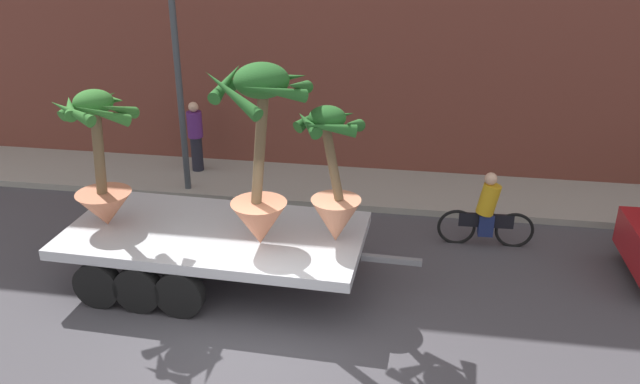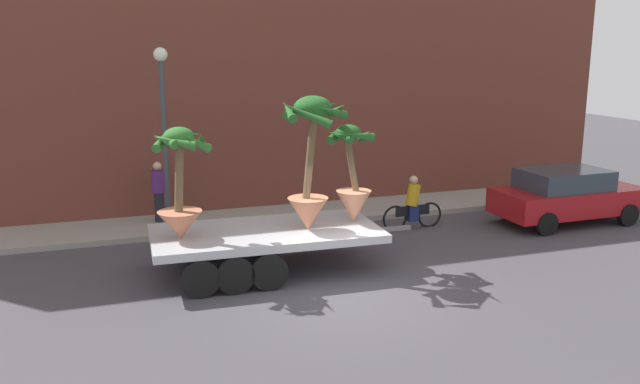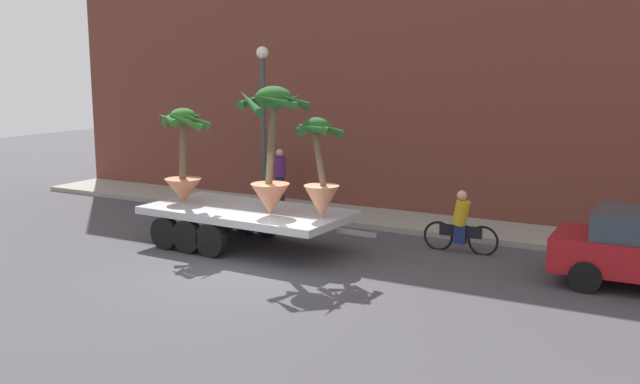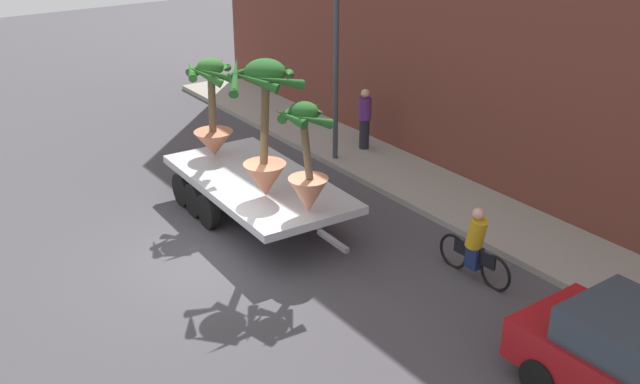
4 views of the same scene
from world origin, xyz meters
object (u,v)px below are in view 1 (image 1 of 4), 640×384
(flatbed_trailer, at_px, (203,240))
(pedestrian_near_gate, at_px, (196,135))
(street_lamp, at_px, (176,53))
(potted_palm_middle, at_px, (333,186))
(cyclist, at_px, (487,214))
(potted_palm_rear, at_px, (101,167))
(potted_palm_front, at_px, (260,156))

(flatbed_trailer, distance_m, pedestrian_near_gate, 4.89)
(street_lamp, bearing_deg, pedestrian_near_gate, 97.35)
(potted_palm_middle, xyz_separation_m, pedestrian_near_gate, (-3.99, 4.63, -0.92))
(flatbed_trailer, relative_size, pedestrian_near_gate, 3.58)
(potted_palm_middle, height_order, cyclist, potted_palm_middle)
(flatbed_trailer, distance_m, potted_palm_rear, 2.10)
(potted_palm_rear, bearing_deg, pedestrian_near_gate, 90.77)
(potted_palm_front, relative_size, street_lamp, 0.62)
(street_lamp, bearing_deg, potted_palm_front, -54.25)
(potted_palm_front, bearing_deg, street_lamp, 125.75)
(potted_palm_front, bearing_deg, potted_palm_middle, 14.74)
(street_lamp, bearing_deg, potted_palm_middle, -42.45)
(potted_palm_rear, bearing_deg, street_lamp, 88.72)
(potted_palm_middle, height_order, potted_palm_front, potted_palm_front)
(cyclist, xyz_separation_m, street_lamp, (-6.53, 1.38, 2.56))
(flatbed_trailer, bearing_deg, potted_palm_middle, -1.42)
(potted_palm_middle, bearing_deg, potted_palm_front, -165.26)
(flatbed_trailer, height_order, street_lamp, street_lamp)
(cyclist, bearing_deg, potted_palm_front, -147.26)
(potted_palm_middle, bearing_deg, potted_palm_rear, -179.13)
(potted_palm_rear, xyz_separation_m, street_lamp, (0.08, 3.58, 1.16))
(potted_palm_middle, relative_size, potted_palm_front, 0.77)
(potted_palm_front, bearing_deg, flatbed_trailer, 163.66)
(potted_palm_middle, distance_m, street_lamp, 5.37)
(potted_palm_rear, height_order, cyclist, potted_palm_rear)
(potted_palm_middle, distance_m, pedestrian_near_gate, 6.18)
(flatbed_trailer, distance_m, street_lamp, 4.53)
(potted_palm_rear, bearing_deg, cyclist, 18.43)
(potted_palm_front, bearing_deg, potted_palm_rear, 175.31)
(potted_palm_rear, bearing_deg, potted_palm_front, -4.69)
(pedestrian_near_gate, xyz_separation_m, street_lamp, (0.14, -1.11, 2.19))
(flatbed_trailer, bearing_deg, pedestrian_near_gate, 110.40)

